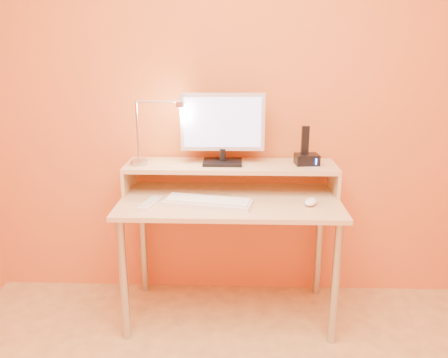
{
  "coord_description": "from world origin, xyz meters",
  "views": [
    {
      "loc": [
        0.05,
        -1.16,
        1.53
      ],
      "look_at": [
        -0.03,
        1.13,
        0.85
      ],
      "focal_mm": 36.23,
      "sensor_mm": 36.0,
      "label": 1
    }
  ],
  "objects_px": {
    "phone_dock": "(307,159)",
    "remote_control": "(150,203)",
    "monitor_panel": "(223,122)",
    "keyboard": "(208,203)",
    "lamp_base": "(139,162)",
    "mouse": "(311,202)"
  },
  "relations": [
    {
      "from": "keyboard",
      "to": "remote_control",
      "type": "xyz_separation_m",
      "value": [
        -0.3,
        -0.01,
        -0.0
      ]
    },
    {
      "from": "lamp_base",
      "to": "phone_dock",
      "type": "xyz_separation_m",
      "value": [
        0.95,
        0.03,
        0.02
      ]
    },
    {
      "from": "monitor_panel",
      "to": "remote_control",
      "type": "xyz_separation_m",
      "value": [
        -0.37,
        -0.27,
        -0.39
      ]
    },
    {
      "from": "remote_control",
      "to": "phone_dock",
      "type": "bearing_deg",
      "value": 30.68
    },
    {
      "from": "lamp_base",
      "to": "mouse",
      "type": "distance_m",
      "value": 0.98
    },
    {
      "from": "remote_control",
      "to": "keyboard",
      "type": "bearing_deg",
      "value": 16.07
    },
    {
      "from": "lamp_base",
      "to": "mouse",
      "type": "height_order",
      "value": "lamp_base"
    },
    {
      "from": "monitor_panel",
      "to": "keyboard",
      "type": "height_order",
      "value": "monitor_panel"
    },
    {
      "from": "phone_dock",
      "to": "keyboard",
      "type": "xyz_separation_m",
      "value": [
        -0.55,
        -0.25,
        -0.18
      ]
    },
    {
      "from": "monitor_panel",
      "to": "keyboard",
      "type": "relative_size",
      "value": 1.02
    },
    {
      "from": "phone_dock",
      "to": "remote_control",
      "type": "bearing_deg",
      "value": -169.63
    },
    {
      "from": "keyboard",
      "to": "mouse",
      "type": "relative_size",
      "value": 4.26
    },
    {
      "from": "keyboard",
      "to": "phone_dock",
      "type": "bearing_deg",
      "value": 35.45
    },
    {
      "from": "phone_dock",
      "to": "remote_control",
      "type": "height_order",
      "value": "phone_dock"
    },
    {
      "from": "phone_dock",
      "to": "keyboard",
      "type": "height_order",
      "value": "phone_dock"
    },
    {
      "from": "lamp_base",
      "to": "remote_control",
      "type": "relative_size",
      "value": 0.5
    },
    {
      "from": "monitor_panel",
      "to": "mouse",
      "type": "bearing_deg",
      "value": -28.57
    },
    {
      "from": "monitor_panel",
      "to": "mouse",
      "type": "distance_m",
      "value": 0.65
    },
    {
      "from": "remote_control",
      "to": "lamp_base",
      "type": "bearing_deg",
      "value": 127.01
    },
    {
      "from": "monitor_panel",
      "to": "keyboard",
      "type": "bearing_deg",
      "value": -106.53
    },
    {
      "from": "keyboard",
      "to": "remote_control",
      "type": "relative_size",
      "value": 2.3
    },
    {
      "from": "monitor_panel",
      "to": "mouse",
      "type": "xyz_separation_m",
      "value": [
        0.47,
        -0.24,
        -0.38
      ]
    }
  ]
}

